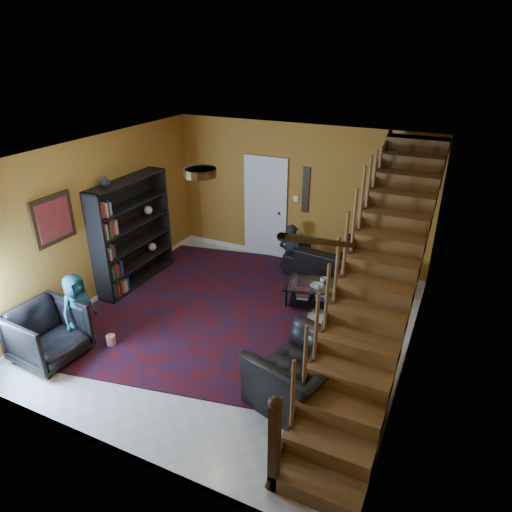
{
  "coord_description": "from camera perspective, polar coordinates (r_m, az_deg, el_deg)",
  "views": [
    {
      "loc": [
        2.91,
        -5.39,
        4.19
      ],
      "look_at": [
        0.18,
        0.4,
        1.14
      ],
      "focal_mm": 32.0,
      "sensor_mm": 36.0,
      "label": 1
    }
  ],
  "objects": [
    {
      "name": "vase",
      "position": [
        7.93,
        -18.35,
        8.84
      ],
      "size": [
        0.18,
        0.18,
        0.19
      ],
      "primitive_type": "imported",
      "color": "#999999",
      "rests_on": "bookshelf"
    },
    {
      "name": "ceiling_fixture",
      "position": [
        5.63,
        -7.01,
        10.33
      ],
      "size": [
        0.4,
        0.4,
        0.1
      ],
      "primitive_type": "cylinder",
      "color": "#3F2814",
      "rests_on": "room"
    },
    {
      "name": "person_child",
      "position": [
        7.32,
        -21.4,
        -6.19
      ],
      "size": [
        0.4,
        0.58,
        1.14
      ],
      "primitive_type": "imported",
      "rotation": [
        0.0,
        0.0,
        1.51
      ],
      "color": "#17495A",
      "rests_on": "armchair_left"
    },
    {
      "name": "wall_hanging",
      "position": [
        8.98,
        6.25,
        8.2
      ],
      "size": [
        0.14,
        0.03,
        0.9
      ],
      "primitive_type": "cube",
      "color": "black",
      "rests_on": "room"
    },
    {
      "name": "cup_a",
      "position": [
        7.89,
        8.42,
        -3.0
      ],
      "size": [
        0.15,
        0.15,
        0.09
      ],
      "primitive_type": "imported",
      "rotation": [
        0.0,
        0.0,
        0.41
      ],
      "color": "#999999",
      "rests_on": "coffee_table"
    },
    {
      "name": "person_adult_a",
      "position": [
        9.16,
        4.34,
        -0.12
      ],
      "size": [
        0.54,
        0.38,
        1.4
      ],
      "primitive_type": "imported",
      "rotation": [
        0.0,
        0.0,
        3.05
      ],
      "color": "black",
      "rests_on": "sofa"
    },
    {
      "name": "bookshelf",
      "position": [
        8.64,
        -15.13,
        2.6
      ],
      "size": [
        0.35,
        1.8,
        2.0
      ],
      "color": "black",
      "rests_on": "floor"
    },
    {
      "name": "staircase",
      "position": [
        6.12,
        15.01,
        -2.63
      ],
      "size": [
        0.95,
        5.02,
        3.18
      ],
      "color": "brown",
      "rests_on": "floor"
    },
    {
      "name": "floor",
      "position": [
        7.43,
        -2.61,
        -8.94
      ],
      "size": [
        5.5,
        5.5,
        0.0
      ],
      "primitive_type": "plane",
      "color": "beige",
      "rests_on": "ground"
    },
    {
      "name": "armchair_right",
      "position": [
        5.94,
        5.72,
        -14.48
      ],
      "size": [
        1.36,
        1.46,
        0.78
      ],
      "primitive_type": "imported",
      "rotation": [
        0.0,
        0.0,
        -1.87
      ],
      "color": "black",
      "rests_on": "floor"
    },
    {
      "name": "cup_b",
      "position": [
        7.69,
        7.72,
        -3.75
      ],
      "size": [
        0.13,
        0.13,
        0.09
      ],
      "primitive_type": "imported",
      "rotation": [
        0.0,
        0.0,
        -0.39
      ],
      "color": "#999999",
      "rests_on": "coffee_table"
    },
    {
      "name": "popcorn_bucket",
      "position": [
        7.31,
        -17.68,
        -9.97
      ],
      "size": [
        0.17,
        0.17,
        0.16
      ],
      "primitive_type": "cylinder",
      "rotation": [
        0.0,
        0.0,
        -0.3
      ],
      "color": "red",
      "rests_on": "rug"
    },
    {
      "name": "framed_picture",
      "position": [
        7.5,
        -24.01,
        4.19
      ],
      "size": [
        0.04,
        0.74,
        0.74
      ],
      "primitive_type": "cube",
      "color": "maroon",
      "rests_on": "room"
    },
    {
      "name": "coffee_table",
      "position": [
        7.93,
        8.12,
        -4.71
      ],
      "size": [
        1.22,
        0.89,
        0.42
      ],
      "rotation": [
        0.0,
        0.0,
        0.24
      ],
      "color": "black",
      "rests_on": "floor"
    },
    {
      "name": "bowl",
      "position": [
        7.73,
        7.63,
        -3.76
      ],
      "size": [
        0.23,
        0.23,
        0.05
      ],
      "primitive_type": "imported",
      "rotation": [
        0.0,
        0.0,
        -0.07
      ],
      "color": "#999999",
      "rests_on": "coffee_table"
    },
    {
      "name": "sofa",
      "position": [
        8.82,
        10.46,
        -1.17
      ],
      "size": [
        2.15,
        1.05,
        0.6
      ],
      "primitive_type": "imported",
      "rotation": [
        0.0,
        0.0,
        3.02
      ],
      "color": "black",
      "rests_on": "floor"
    },
    {
      "name": "person_adult_b",
      "position": [
        8.86,
        11.31,
        -1.48
      ],
      "size": [
        0.71,
        0.56,
        1.4
      ],
      "primitive_type": "imported",
      "rotation": [
        0.0,
        0.0,
        3.1
      ],
      "color": "black",
      "rests_on": "sofa"
    },
    {
      "name": "room",
      "position": [
        8.97,
        -6.21,
        -2.21
      ],
      "size": [
        5.5,
        5.5,
        5.5
      ],
      "color": "#A36524",
      "rests_on": "ground"
    },
    {
      "name": "rug",
      "position": [
        8.11,
        -7.46,
        -5.82
      ],
      "size": [
        4.64,
        5.08,
        0.02
      ],
      "primitive_type": "cube",
      "rotation": [
        0.0,
        0.0,
        0.19
      ],
      "color": "#410B0D",
      "rests_on": "floor"
    },
    {
      "name": "armchair_left",
      "position": [
        7.2,
        -24.57,
        -8.84
      ],
      "size": [
        0.97,
        0.95,
        0.82
      ],
      "primitive_type": "imported",
      "rotation": [
        0.0,
        0.0,
        1.49
      ],
      "color": "black",
      "rests_on": "floor"
    },
    {
      "name": "door",
      "position": [
        9.43,
        1.2,
        5.84
      ],
      "size": [
        0.82,
        0.05,
        2.05
      ],
      "primitive_type": "cube",
      "color": "silver",
      "rests_on": "floor"
    }
  ]
}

